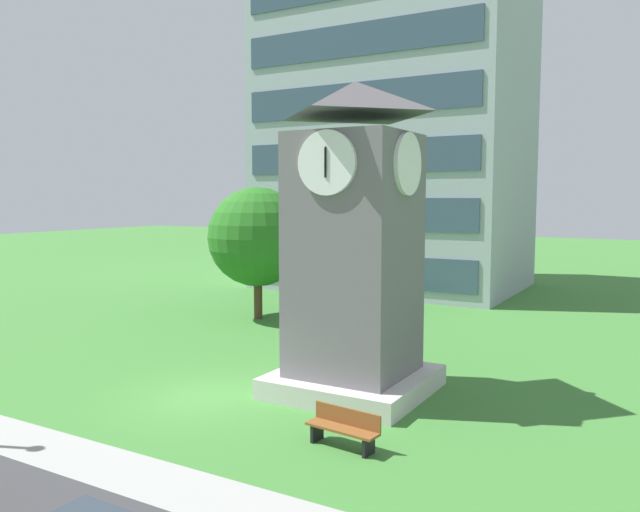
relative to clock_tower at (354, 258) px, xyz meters
The scene contains 6 objects.
ground_plane 5.91m from the clock_tower, 142.24° to the right, with size 160.00×160.00×0.00m, color #3D7A33.
kerb_strip 8.98m from the clock_tower, 115.40° to the right, with size 120.00×1.60×0.01m, color #9E9E99.
office_building 24.86m from the clock_tower, 110.26° to the left, with size 15.42×11.25×28.80m.
clock_tower is the anchor object (origin of this frame).
park_bench 5.46m from the clock_tower, 66.29° to the right, with size 1.84×0.69×0.88m.
tree_near_tower 11.94m from the clock_tower, 139.15° to the left, with size 4.67×4.67×6.23m.
Camera 1 is at (11.66, -13.60, 5.77)m, focal length 35.31 mm.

